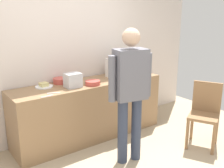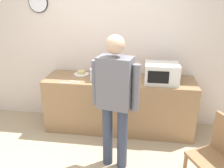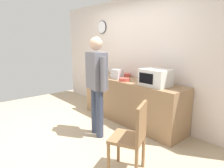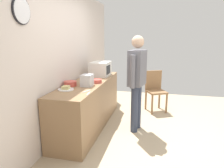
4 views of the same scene
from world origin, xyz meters
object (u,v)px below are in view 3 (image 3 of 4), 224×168
Objects in this scene: salad_bowl at (125,75)px; fork_utensil at (97,77)px; cereal_bowl at (124,79)px; toaster at (117,74)px; wooden_chair at (133,135)px; person_standing at (97,80)px; spoon_utensil at (103,77)px; sandwich_plate at (115,75)px; microwave at (155,78)px.

salad_bowl reaches higher than fork_utensil.
toaster is at bearing 166.74° from cereal_bowl.
toaster is at bearing 143.64° from wooden_chair.
person_standing is 1.85× the size of wooden_chair.
cereal_bowl is 1.27× the size of spoon_utensil.
spoon_utensil is 2.16m from wooden_chair.
sandwich_plate is 0.35m from spoon_utensil.
toaster reaches higher than salad_bowl.
cereal_bowl reaches higher than wooden_chair.
microwave is 0.70m from cereal_bowl.
microwave is 1.04m from person_standing.
spoon_utensil is at bearing -92.23° from sandwich_plate.
microwave reaches higher than salad_bowl.
toaster is 0.13× the size of person_standing.
microwave reaches higher than spoon_utensil.
fork_utensil is (-0.42, -0.48, -0.04)m from salad_bowl.
person_standing is at bearing -56.43° from sandwich_plate.
toaster is 1.95m from wooden_chair.
fork_utensil is at bearing 143.22° from person_standing.
salad_bowl is (0.28, 0.05, 0.02)m from sandwich_plate.
cereal_bowl reaches higher than fork_utensil.
toaster reaches higher than sandwich_plate.
sandwich_plate is 1.47× the size of fork_utensil.
wooden_chair is at bearing -41.85° from salad_bowl.
wooden_chair is (1.88, -1.01, -0.37)m from spoon_utensil.
fork_utensil is at bearing -107.89° from sandwich_plate.
cereal_bowl is (0.62, -0.31, 0.01)m from sandwich_plate.
salad_bowl reaches higher than wooden_chair.
sandwich_plate is 0.27× the size of wooden_chair.
microwave is 2.94× the size of spoon_utensil.
person_standing reaches higher than fork_utensil.
cereal_bowl is at bearing 96.15° from person_standing.
salad_bowl is 0.30m from toaster.
sandwich_plate is at bearing 72.11° from fork_utensil.
person_standing is (0.37, -0.81, 0.03)m from toaster.
toaster is at bearing 114.22° from person_standing.
sandwich_plate is at bearing 144.22° from toaster.
microwave is 1.05m from salad_bowl.
spoon_utensil is at bearing -126.32° from salad_bowl.
person_standing is (0.84, -0.63, 0.13)m from fork_utensil.
microwave is 2.94× the size of fork_utensil.
person_standing reaches higher than cereal_bowl.
salad_bowl is 0.13× the size of person_standing.
wooden_chair reaches higher than spoon_utensil.
wooden_chair is at bearing -36.25° from sandwich_plate.
spoon_utensil is (-0.35, -0.11, -0.10)m from toaster.
cereal_bowl is at bearing 3.95° from spoon_utensil.
spoon_utensil is 1.01m from person_standing.
person_standing reaches higher than toaster.
salad_bowl is at bearing 133.36° from cereal_bowl.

